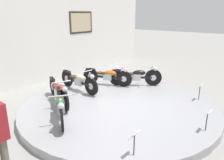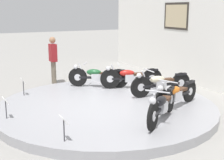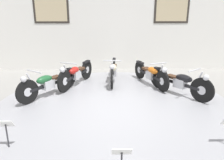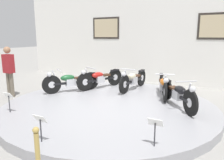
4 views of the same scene
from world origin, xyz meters
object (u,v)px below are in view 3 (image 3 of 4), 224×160
Objects in this scene: motorcycle_orange at (151,73)px; info_placard_front_centre at (122,156)px; motorcycle_green at (48,83)px; motorcycle_red at (76,73)px; motorcycle_black at (180,81)px; motorcycle_cream at (113,70)px; info_placard_front_left at (6,127)px.

motorcycle_orange is 4.13m from info_placard_front_centre.
motorcycle_red reaches higher than motorcycle_green.
motorcycle_red is 1.15× the size of motorcycle_black.
motorcycle_cream is 2.15m from motorcycle_black.
info_placard_front_left is 1.00× the size of info_placard_front_centre.
motorcycle_green is at bearing -163.28° from motorcycle_orange.
motorcycle_green is at bearing -179.97° from motorcycle_black.
motorcycle_red is 2.29m from motorcycle_orange.
motorcycle_green is 0.88× the size of motorcycle_orange.
motorcycle_orange is at bearing -16.75° from motorcycle_cream.
motorcycle_cream is at bearing 163.25° from motorcycle_orange.
motorcycle_cream is 1.06× the size of motorcycle_orange.
motorcycle_red reaches higher than motorcycle_cream.
motorcycle_green is at bearing -125.20° from motorcycle_red.
motorcycle_orange is 3.62× the size of info_placard_front_left.
motorcycle_green is 1.07m from motorcycle_red.
info_placard_front_centre is at bearing -89.96° from motorcycle_cream.
motorcycle_black reaches higher than motorcycle_green.
motorcycle_orange is at bearing 16.72° from motorcycle_green.
info_placard_front_left is at bearing -117.40° from motorcycle_cream.
motorcycle_cream is (1.14, 0.34, -0.00)m from motorcycle_red.
motorcycle_orange is at bearing 46.96° from info_placard_front_left.
motorcycle_cream is 3.85× the size of info_placard_front_centre.
motorcycle_cream is 1.23× the size of motorcycle_black.
motorcycle_red is 0.94× the size of motorcycle_cream.
motorcycle_black is at bearing -16.72° from motorcycle_red.
motorcycle_green reaches higher than info_placard_front_centre.
motorcycle_green reaches higher than motorcycle_orange.
info_placard_front_left and info_placard_front_centre have the same top height.
info_placard_front_centre is (-1.14, -3.97, -0.00)m from motorcycle_orange.
motorcycle_green is 0.83× the size of motorcycle_cream.
motorcycle_cream reaches higher than info_placard_front_left.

